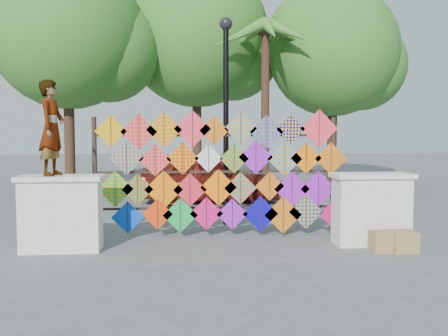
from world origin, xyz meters
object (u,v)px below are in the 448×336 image
(kite_rack, at_px, (223,174))
(vendor_woman, at_px, (52,128))
(lamppost, at_px, (226,101))
(sedan, at_px, (211,178))

(kite_rack, height_order, vendor_woman, vendor_woman)
(kite_rack, xyz_separation_m, vendor_woman, (-2.94, -0.92, 0.86))
(vendor_woman, relative_size, lamppost, 0.36)
(kite_rack, distance_m, sedan, 4.80)
(kite_rack, distance_m, lamppost, 1.96)
(kite_rack, height_order, lamppost, lamppost)
(kite_rack, relative_size, sedan, 1.22)
(vendor_woman, relative_size, sedan, 0.39)
(lamppost, bearing_deg, kite_rack, -98.14)
(vendor_woman, bearing_deg, sedan, -17.43)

